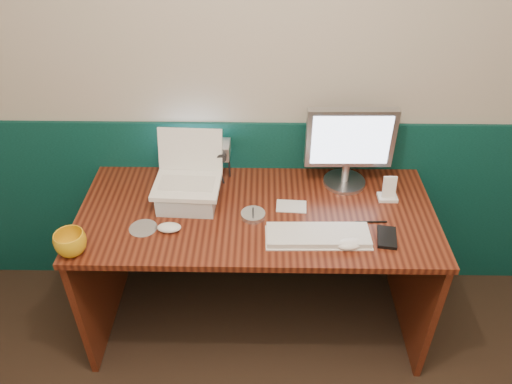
{
  "coord_description": "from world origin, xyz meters",
  "views": [
    {
      "loc": [
        -0.11,
        -0.36,
        2.15
      ],
      "look_at": [
        -0.13,
        1.23,
        0.97
      ],
      "focal_mm": 35.0,
      "sensor_mm": 36.0,
      "label": 1
    }
  ],
  "objects_px": {
    "laptop": "(185,165)",
    "keyboard": "(318,236)",
    "desk": "(256,270)",
    "mug": "(71,243)",
    "monitor": "(349,148)",
    "camcorder": "(223,162)"
  },
  "relations": [
    {
      "from": "laptop",
      "to": "keyboard",
      "type": "relative_size",
      "value": 0.68
    },
    {
      "from": "desk",
      "to": "mug",
      "type": "height_order",
      "value": "mug"
    },
    {
      "from": "mug",
      "to": "monitor",
      "type": "bearing_deg",
      "value": 23.35
    },
    {
      "from": "camcorder",
      "to": "desk",
      "type": "bearing_deg",
      "value": -55.62
    },
    {
      "from": "desk",
      "to": "keyboard",
      "type": "relative_size",
      "value": 3.73
    },
    {
      "from": "desk",
      "to": "monitor",
      "type": "relative_size",
      "value": 3.99
    },
    {
      "from": "laptop",
      "to": "mug",
      "type": "distance_m",
      "value": 0.57
    },
    {
      "from": "monitor",
      "to": "keyboard",
      "type": "relative_size",
      "value": 0.93
    },
    {
      "from": "monitor",
      "to": "keyboard",
      "type": "bearing_deg",
      "value": -112.76
    },
    {
      "from": "laptop",
      "to": "mug",
      "type": "xyz_separation_m",
      "value": [
        -0.43,
        -0.33,
        -0.16
      ]
    },
    {
      "from": "desk",
      "to": "keyboard",
      "type": "xyz_separation_m",
      "value": [
        0.26,
        -0.18,
        0.39
      ]
    },
    {
      "from": "monitor",
      "to": "mug",
      "type": "bearing_deg",
      "value": -157.6
    },
    {
      "from": "mug",
      "to": "camcorder",
      "type": "distance_m",
      "value": 0.78
    },
    {
      "from": "laptop",
      "to": "monitor",
      "type": "height_order",
      "value": "monitor"
    },
    {
      "from": "laptop",
      "to": "keyboard",
      "type": "bearing_deg",
      "value": -19.37
    },
    {
      "from": "laptop",
      "to": "camcorder",
      "type": "bearing_deg",
      "value": 55.75
    },
    {
      "from": "monitor",
      "to": "camcorder",
      "type": "relative_size",
      "value": 2.04
    },
    {
      "from": "laptop",
      "to": "monitor",
      "type": "distance_m",
      "value": 0.75
    },
    {
      "from": "desk",
      "to": "camcorder",
      "type": "xyz_separation_m",
      "value": [
        -0.16,
        0.25,
        0.47
      ]
    },
    {
      "from": "monitor",
      "to": "laptop",
      "type": "bearing_deg",
      "value": -167.98
    },
    {
      "from": "desk",
      "to": "laptop",
      "type": "bearing_deg",
      "value": 170.04
    },
    {
      "from": "desk",
      "to": "mug",
      "type": "bearing_deg",
      "value": -159.45
    }
  ]
}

